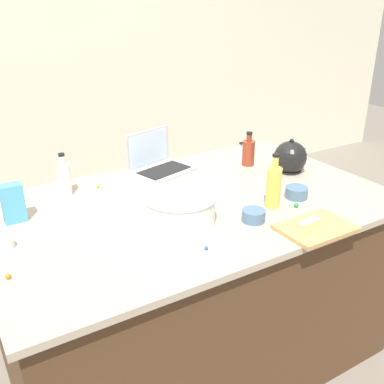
% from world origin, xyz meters
% --- Properties ---
extents(ground_plane, '(12.00, 12.00, 0.00)m').
position_xyz_m(ground_plane, '(0.00, 0.00, 0.00)').
color(ground_plane, slate).
extents(wall_back, '(8.00, 0.10, 2.60)m').
position_xyz_m(wall_back, '(0.00, 2.18, 1.30)').
color(wall_back, beige).
rests_on(wall_back, ground).
extents(island_counter, '(1.86, 1.16, 0.90)m').
position_xyz_m(island_counter, '(0.00, 0.00, 0.45)').
color(island_counter, '#4C331E').
rests_on(island_counter, ground).
extents(laptop, '(0.36, 0.30, 0.22)m').
position_xyz_m(laptop, '(0.05, 0.44, 0.95)').
color(laptop, '#B7B7BC').
rests_on(laptop, island_counter).
extents(mixing_bowl_large, '(0.31, 0.31, 0.13)m').
position_xyz_m(mixing_bowl_large, '(-0.15, -0.16, 0.97)').
color(mixing_bowl_large, white).
rests_on(mixing_bowl_large, island_counter).
extents(bottle_soy, '(0.07, 0.07, 0.19)m').
position_xyz_m(bottle_soy, '(0.54, 0.27, 0.98)').
color(bottle_soy, maroon).
rests_on(bottle_soy, island_counter).
extents(bottle_vinegar, '(0.06, 0.06, 0.21)m').
position_xyz_m(bottle_vinegar, '(-0.48, 0.38, 0.99)').
color(bottle_vinegar, white).
rests_on(bottle_vinegar, island_counter).
extents(bottle_oil, '(0.07, 0.07, 0.25)m').
position_xyz_m(bottle_oil, '(0.29, -0.23, 1.00)').
color(bottle_oil, '#DBC64C').
rests_on(bottle_oil, island_counter).
extents(kettle, '(0.21, 0.18, 0.20)m').
position_xyz_m(kettle, '(0.67, 0.06, 0.98)').
color(kettle, black).
rests_on(kettle, island_counter).
extents(cutting_board, '(0.30, 0.21, 0.02)m').
position_xyz_m(cutting_board, '(0.29, -0.50, 0.91)').
color(cutting_board, tan).
rests_on(cutting_board, island_counter).
extents(butter_stick_left, '(0.11, 0.05, 0.04)m').
position_xyz_m(butter_stick_left, '(0.25, -0.50, 0.94)').
color(butter_stick_left, '#F4E58C').
rests_on(butter_stick_left, cutting_board).
extents(ramekin_small, '(0.11, 0.11, 0.05)m').
position_xyz_m(ramekin_small, '(0.45, -0.22, 0.93)').
color(ramekin_small, slate).
rests_on(ramekin_small, island_counter).
extents(ramekin_medium, '(0.07, 0.07, 0.04)m').
position_xyz_m(ramekin_medium, '(-0.83, 0.01, 0.92)').
color(ramekin_medium, white).
rests_on(ramekin_medium, island_counter).
extents(ramekin_wide, '(0.10, 0.10, 0.05)m').
position_xyz_m(ramekin_wide, '(0.12, -0.30, 0.93)').
color(ramekin_wide, slate).
rests_on(ramekin_wide, island_counter).
extents(kitchen_timer, '(0.07, 0.07, 0.08)m').
position_xyz_m(kitchen_timer, '(0.61, 0.43, 0.94)').
color(kitchen_timer, '#B2B2B7').
rests_on(kitchen_timer, island_counter).
extents(candy_bag, '(0.09, 0.06, 0.17)m').
position_xyz_m(candy_bag, '(-0.75, 0.22, 0.99)').
color(candy_bag, '#4CA5CC').
rests_on(candy_bag, island_counter).
extents(candy_0, '(0.02, 0.02, 0.02)m').
position_xyz_m(candy_0, '(-0.86, -0.21, 0.91)').
color(candy_0, orange).
rests_on(candy_0, island_counter).
extents(candy_1, '(0.02, 0.02, 0.02)m').
position_xyz_m(candy_1, '(-0.32, 0.39, 0.91)').
color(candy_1, yellow).
rests_on(candy_1, island_counter).
extents(candy_2, '(0.02, 0.02, 0.02)m').
position_xyz_m(candy_2, '(-0.18, -0.40, 0.91)').
color(candy_2, blue).
rests_on(candy_2, island_counter).
extents(candy_3, '(0.02, 0.02, 0.02)m').
position_xyz_m(candy_3, '(0.38, -0.30, 0.91)').
color(candy_3, green).
rests_on(candy_3, island_counter).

